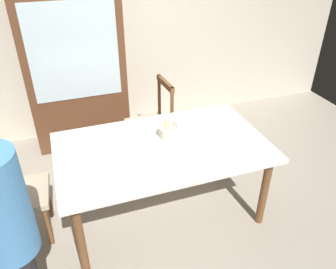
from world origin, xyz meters
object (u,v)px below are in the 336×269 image
Objects in this scene: dining_table at (163,153)px; china_cabinet at (75,68)px; chair_spindle_back at (151,125)px; person_celebrant at (6,232)px; plate_near_celebrant at (111,174)px; birthday_cake at (171,133)px; plate_far_side at (145,133)px; chair_upholstered at (7,189)px.

china_cabinet reaches higher than dining_table.
chair_spindle_back is 0.60× the size of person_celebrant.
birthday_cake is at bearing 29.13° from plate_near_celebrant.
plate_far_side is 0.14× the size of person_celebrant.
birthday_cake is 0.25m from plate_far_side.
chair_spindle_back reaches higher than plate_near_celebrant.
chair_upholstered is at bearing 178.91° from birthday_cake.
china_cabinet is at bearing 133.88° from chair_spindle_back.
chair_upholstered reaches higher than plate_near_celebrant.
china_cabinet is (0.63, 2.31, 0.05)m from person_celebrant.
chair_spindle_back is (0.65, 1.09, -0.30)m from plate_near_celebrant.
birthday_cake is 1.60m from china_cabinet.
person_celebrant is 0.84× the size of china_cabinet.
plate_far_side is (-0.20, 0.14, -0.04)m from birthday_cake.
chair_spindle_back is at bearing 68.29° from plate_far_side.
plate_near_celebrant is at bearing 37.60° from person_celebrant.
plate_near_celebrant is 1.81m from china_cabinet.
plate_far_side is at bearing 110.62° from dining_table.
china_cabinet reaches higher than plate_near_celebrant.
chair_spindle_back is at bearing 59.29° from plate_near_celebrant.
dining_table is 1.67m from china_cabinet.
birthday_cake reaches higher than plate_far_side.
chair_spindle_back is at bearing 86.69° from birthday_cake.
birthday_cake is at bearing 33.78° from person_celebrant.
chair_spindle_back is 1.61m from chair_upholstered.
plate_near_celebrant is at bearing -88.84° from china_cabinet.
china_cabinet is at bearing 74.75° from person_celebrant.
plate_far_side is at bearing 145.26° from birthday_cake.
plate_far_side is 1.22m from chair_upholstered.
plate_near_celebrant is 1.30m from chair_spindle_back.
birthday_cake is at bearing -1.09° from chair_upholstered.
dining_table is at bearing -71.30° from china_cabinet.
dining_table is 0.94× the size of china_cabinet.
dining_table is 0.20m from birthday_cake.
plate_far_side is (-0.09, 0.24, 0.08)m from dining_table.
chair_upholstered is (-1.39, 0.03, -0.27)m from birthday_cake.
china_cabinet is (-0.44, 1.32, 0.20)m from plate_far_side.
chair_spindle_back is 1.00× the size of chair_upholstered.
chair_upholstered is at bearing -117.76° from china_cabinet.
dining_table is 8.11× the size of plate_near_celebrant.
china_cabinet is (-0.04, 1.79, 0.20)m from plate_near_celebrant.
plate_near_celebrant is 0.12× the size of china_cabinet.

